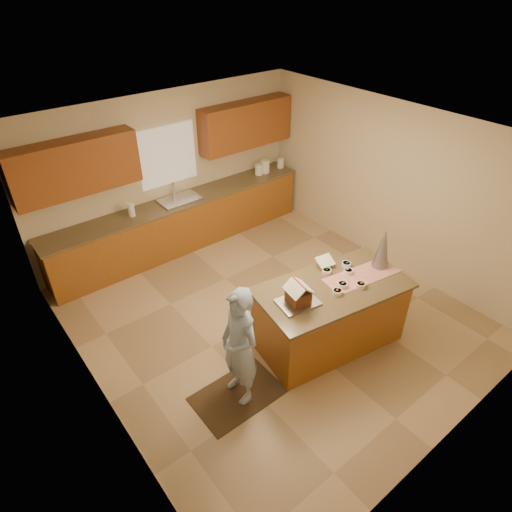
% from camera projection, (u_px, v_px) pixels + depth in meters
% --- Properties ---
extents(floor, '(5.50, 5.50, 0.00)m').
position_uv_depth(floor, '(270.00, 315.00, 6.54)').
color(floor, tan).
rests_on(floor, ground).
extents(ceiling, '(5.50, 5.50, 0.00)m').
position_uv_depth(ceiling, '(274.00, 138.00, 5.01)').
color(ceiling, silver).
rests_on(ceiling, floor).
extents(wall_back, '(5.50, 5.50, 0.00)m').
position_uv_depth(wall_back, '(168.00, 172.00, 7.55)').
color(wall_back, beige).
rests_on(wall_back, floor).
extents(wall_front, '(5.50, 5.50, 0.00)m').
position_uv_depth(wall_front, '(466.00, 364.00, 4.00)').
color(wall_front, beige).
rests_on(wall_front, floor).
extents(wall_left, '(5.50, 5.50, 0.00)m').
position_uv_depth(wall_left, '(85.00, 319.00, 4.49)').
color(wall_left, beige).
rests_on(wall_left, floor).
extents(wall_right, '(5.50, 5.50, 0.00)m').
position_uv_depth(wall_right, '(390.00, 187.00, 7.06)').
color(wall_right, beige).
rests_on(wall_right, floor).
extents(stone_accent, '(0.00, 2.50, 2.50)m').
position_uv_depth(stone_accent, '(121.00, 372.00, 4.04)').
color(stone_accent, gray).
rests_on(stone_accent, wall_left).
extents(window_curtain, '(1.05, 0.03, 1.00)m').
position_uv_depth(window_curtain, '(167.00, 156.00, 7.36)').
color(window_curtain, white).
rests_on(window_curtain, wall_back).
extents(back_counter_base, '(4.80, 0.60, 0.88)m').
position_uv_depth(back_counter_base, '(182.00, 224.00, 7.87)').
color(back_counter_base, '#92571E').
rests_on(back_counter_base, floor).
extents(back_counter_top, '(4.85, 0.63, 0.04)m').
position_uv_depth(back_counter_top, '(180.00, 201.00, 7.61)').
color(back_counter_top, brown).
rests_on(back_counter_top, back_counter_base).
extents(upper_cabinet_left, '(1.85, 0.35, 0.80)m').
position_uv_depth(upper_cabinet_left, '(75.00, 167.00, 6.33)').
color(upper_cabinet_left, brown).
rests_on(upper_cabinet_left, wall_back).
extents(upper_cabinet_right, '(1.85, 0.35, 0.80)m').
position_uv_depth(upper_cabinet_right, '(246.00, 125.00, 7.92)').
color(upper_cabinet_right, brown).
rests_on(upper_cabinet_right, wall_back).
extents(sink, '(0.70, 0.45, 0.12)m').
position_uv_depth(sink, '(180.00, 202.00, 7.62)').
color(sink, silver).
rests_on(sink, back_counter_top).
extents(faucet, '(0.03, 0.03, 0.28)m').
position_uv_depth(faucet, '(174.00, 189.00, 7.64)').
color(faucet, silver).
rests_on(faucet, back_counter_top).
extents(island_base, '(2.00, 1.23, 0.92)m').
position_uv_depth(island_base, '(330.00, 316.00, 5.84)').
color(island_base, '#92571E').
rests_on(island_base, floor).
extents(island_top, '(2.10, 1.33, 0.04)m').
position_uv_depth(island_top, '(333.00, 288.00, 5.57)').
color(island_top, brown).
rests_on(island_top, island_base).
extents(table_runner, '(1.09, 0.54, 0.01)m').
position_uv_depth(table_runner, '(362.00, 275.00, 5.75)').
color(table_runner, '#B11E0C').
rests_on(table_runner, island_top).
extents(baking_tray, '(0.53, 0.43, 0.03)m').
position_uv_depth(baking_tray, '(298.00, 302.00, 5.28)').
color(baking_tray, silver).
rests_on(baking_tray, island_top).
extents(cookbook, '(0.26, 0.21, 0.10)m').
position_uv_depth(cookbook, '(325.00, 261.00, 5.86)').
color(cookbook, white).
rests_on(cookbook, island_top).
extents(tinsel_tree, '(0.26, 0.26, 0.57)m').
position_uv_depth(tinsel_tree, '(383.00, 248.00, 5.76)').
color(tinsel_tree, silver).
rests_on(tinsel_tree, island_top).
extents(rug, '(1.06, 0.69, 0.01)m').
position_uv_depth(rug, '(238.00, 395.00, 5.34)').
color(rug, black).
rests_on(rug, floor).
extents(boy, '(0.39, 0.58, 1.56)m').
position_uv_depth(boy, '(240.00, 347.00, 4.92)').
color(boy, '#9DBAE0').
rests_on(boy, rug).
extents(canister_a, '(0.16, 0.16, 0.21)m').
position_uv_depth(canister_a, '(259.00, 169.00, 8.44)').
color(canister_a, white).
rests_on(canister_a, back_counter_top).
extents(canister_b, '(0.17, 0.17, 0.25)m').
position_uv_depth(canister_b, '(265.00, 166.00, 8.51)').
color(canister_b, white).
rests_on(canister_b, back_counter_top).
extents(canister_c, '(0.14, 0.14, 0.19)m').
position_uv_depth(canister_c, '(281.00, 163.00, 8.73)').
color(canister_c, white).
rests_on(canister_c, back_counter_top).
extents(paper_towel, '(0.11, 0.11, 0.23)m').
position_uv_depth(paper_towel, '(131.00, 210.00, 7.08)').
color(paper_towel, white).
rests_on(paper_towel, back_counter_top).
extents(gingerbread_house, '(0.33, 0.33, 0.29)m').
position_uv_depth(gingerbread_house, '(298.00, 294.00, 5.22)').
color(gingerbread_house, brown).
rests_on(gingerbread_house, baking_tray).
extents(candy_bowls, '(0.65, 0.60, 0.06)m').
position_uv_depth(candy_bowls, '(344.00, 278.00, 5.66)').
color(candy_bowls, white).
rests_on(candy_bowls, island_top).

